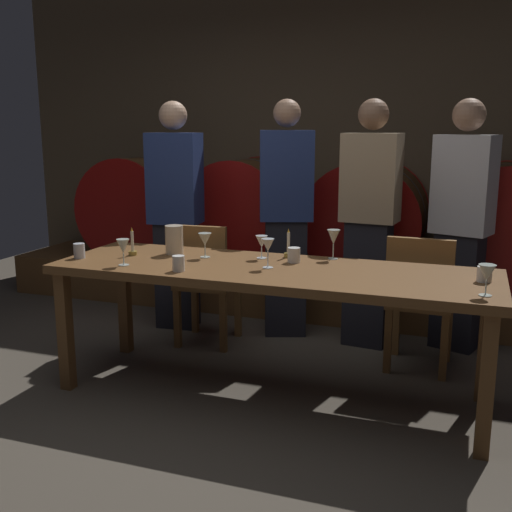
# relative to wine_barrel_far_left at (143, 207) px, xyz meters

# --- Properties ---
(ground_plane) EXTENTS (7.78, 7.78, 0.00)m
(ground_plane) POSITION_rel_wine_barrel_far_left_xyz_m (1.57, -2.15, -0.81)
(ground_plane) COLOR #4C443A
(back_wall) EXTENTS (5.98, 0.24, 2.89)m
(back_wall) POSITION_rel_wine_barrel_far_left_xyz_m (1.57, 0.55, 0.64)
(back_wall) COLOR brown
(back_wall) RESTS_ON ground
(barrel_shelf) EXTENTS (5.39, 0.90, 0.35)m
(barrel_shelf) POSITION_rel_wine_barrel_far_left_xyz_m (1.57, -0.00, -0.63)
(barrel_shelf) COLOR brown
(barrel_shelf) RESTS_ON ground
(wine_barrel_far_left) EXTENTS (0.93, 0.80, 0.93)m
(wine_barrel_far_left) POSITION_rel_wine_barrel_far_left_xyz_m (0.00, 0.00, 0.00)
(wine_barrel_far_left) COLOR brown
(wine_barrel_far_left) RESTS_ON barrel_shelf
(wine_barrel_center_left) EXTENTS (0.93, 0.80, 0.93)m
(wine_barrel_center_left) POSITION_rel_wine_barrel_far_left_xyz_m (1.03, 0.00, 0.00)
(wine_barrel_center_left) COLOR #513319
(wine_barrel_center_left) RESTS_ON barrel_shelf
(wine_barrel_center_right) EXTENTS (0.93, 0.80, 0.93)m
(wine_barrel_center_right) POSITION_rel_wine_barrel_far_left_xyz_m (2.08, 0.00, 0.00)
(wine_barrel_center_right) COLOR #513319
(wine_barrel_center_right) RESTS_ON barrel_shelf
(wine_barrel_far_right) EXTENTS (0.93, 0.80, 0.93)m
(wine_barrel_far_right) POSITION_rel_wine_barrel_far_left_xyz_m (3.12, 0.00, 0.00)
(wine_barrel_far_right) COLOR #513319
(wine_barrel_far_right) RESTS_ON barrel_shelf
(dining_table) EXTENTS (2.48, 0.78, 0.76)m
(dining_table) POSITION_rel_wine_barrel_far_left_xyz_m (1.83, -1.78, -0.12)
(dining_table) COLOR brown
(dining_table) RESTS_ON ground
(chair_left) EXTENTS (0.43, 0.43, 0.88)m
(chair_left) POSITION_rel_wine_barrel_far_left_xyz_m (1.14, -1.15, -0.32)
(chair_left) COLOR brown
(chair_left) RESTS_ON ground
(chair_right) EXTENTS (0.41, 0.41, 0.88)m
(chair_right) POSITION_rel_wine_barrel_far_left_xyz_m (2.61, -1.13, -0.32)
(chair_right) COLOR brown
(chair_right) RESTS_ON ground
(guest_far_left) EXTENTS (0.40, 0.28, 1.72)m
(guest_far_left) POSITION_rel_wine_barrel_far_left_xyz_m (0.76, -0.83, 0.08)
(guest_far_left) COLOR black
(guest_far_left) RESTS_ON ground
(guest_center_left) EXTENTS (0.44, 0.35, 1.72)m
(guest_center_left) POSITION_rel_wine_barrel_far_left_xyz_m (1.60, -0.71, 0.08)
(guest_center_left) COLOR black
(guest_center_left) RESTS_ON ground
(guest_center_right) EXTENTS (0.40, 0.28, 1.72)m
(guest_center_right) POSITION_rel_wine_barrel_far_left_xyz_m (2.21, -0.74, 0.08)
(guest_center_right) COLOR black
(guest_center_right) RESTS_ON ground
(guest_far_right) EXTENTS (0.44, 0.35, 1.72)m
(guest_far_right) POSITION_rel_wine_barrel_far_left_xyz_m (2.82, -0.60, 0.08)
(guest_far_right) COLOR black
(guest_far_right) RESTS_ON ground
(candle_left) EXTENTS (0.05, 0.05, 0.17)m
(candle_left) POSITION_rel_wine_barrel_far_left_xyz_m (0.94, -1.75, 0.00)
(candle_left) COLOR olive
(candle_left) RESTS_ON dining_table
(candle_right) EXTENTS (0.05, 0.05, 0.18)m
(candle_right) POSITION_rel_wine_barrel_far_left_xyz_m (1.85, -1.48, 0.00)
(candle_right) COLOR olive
(candle_right) RESTS_ON dining_table
(pitcher) EXTENTS (0.11, 0.11, 0.18)m
(pitcher) POSITION_rel_wine_barrel_far_left_xyz_m (1.16, -1.62, 0.04)
(pitcher) COLOR beige
(pitcher) RESTS_ON dining_table
(wine_glass_far_left) EXTENTS (0.07, 0.07, 0.15)m
(wine_glass_far_left) POSITION_rel_wine_barrel_far_left_xyz_m (1.03, -2.01, 0.06)
(wine_glass_far_left) COLOR silver
(wine_glass_far_left) RESTS_ON dining_table
(wine_glass_left) EXTENTS (0.08, 0.08, 0.15)m
(wine_glass_left) POSITION_rel_wine_barrel_far_left_xyz_m (1.38, -1.66, 0.06)
(wine_glass_left) COLOR silver
(wine_glass_left) RESTS_ON dining_table
(wine_glass_center_left) EXTENTS (0.07, 0.07, 0.14)m
(wine_glass_center_left) POSITION_rel_wine_barrel_far_left_xyz_m (1.71, -1.57, 0.05)
(wine_glass_center_left) COLOR white
(wine_glass_center_left) RESTS_ON dining_table
(wine_glass_center_right) EXTENTS (0.07, 0.07, 0.17)m
(wine_glass_center_right) POSITION_rel_wine_barrel_far_left_xyz_m (1.82, -1.80, 0.08)
(wine_glass_center_right) COLOR white
(wine_glass_center_right) RESTS_ON dining_table
(wine_glass_right) EXTENTS (0.08, 0.08, 0.18)m
(wine_glass_right) POSITION_rel_wine_barrel_far_left_xyz_m (2.12, -1.44, 0.08)
(wine_glass_right) COLOR silver
(wine_glass_right) RESTS_ON dining_table
(wine_glass_far_right) EXTENTS (0.08, 0.08, 0.15)m
(wine_glass_far_right) POSITION_rel_wine_barrel_far_left_xyz_m (2.96, -2.00, 0.06)
(wine_glass_far_right) COLOR silver
(wine_glass_far_right) RESTS_ON dining_table
(cup_far_left) EXTENTS (0.07, 0.07, 0.09)m
(cup_far_left) POSITION_rel_wine_barrel_far_left_xyz_m (0.68, -1.93, -0.00)
(cup_far_left) COLOR silver
(cup_far_left) RESTS_ON dining_table
(cup_center_left) EXTENTS (0.07, 0.07, 0.09)m
(cup_center_left) POSITION_rel_wine_barrel_far_left_xyz_m (1.39, -2.03, -0.00)
(cup_center_left) COLOR white
(cup_center_left) RESTS_ON dining_table
(cup_center_right) EXTENTS (0.07, 0.07, 0.09)m
(cup_center_right) POSITION_rel_wine_barrel_far_left_xyz_m (1.92, -1.61, -0.00)
(cup_center_right) COLOR white
(cup_center_right) RESTS_ON dining_table
(cup_far_right) EXTENTS (0.07, 0.07, 0.08)m
(cup_far_right) POSITION_rel_wine_barrel_far_left_xyz_m (2.96, -1.72, -0.01)
(cup_far_right) COLOR white
(cup_far_right) RESTS_ON dining_table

